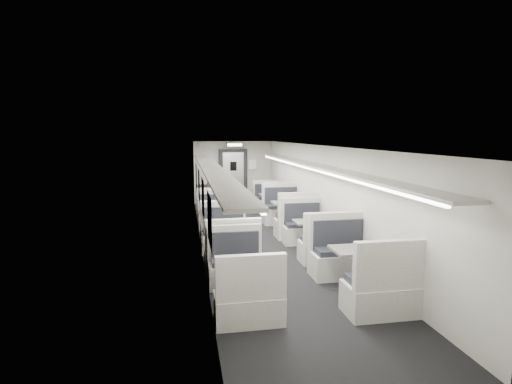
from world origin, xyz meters
name	(u,v)px	position (x,y,z in m)	size (l,w,h in m)	color
room	(263,196)	(0.00, 0.00, 1.20)	(3.24, 12.24, 2.64)	black
booth_left_a	(212,206)	(-1.00, 3.39, 0.36)	(1.01, 2.04, 1.09)	white
booth_left_b	(218,221)	(-1.00, 1.11, 0.36)	(1.01, 2.04, 1.09)	white
booth_left_c	(228,244)	(-1.00, -1.24, 0.38)	(1.05, 2.12, 1.14)	white
booth_left_d	(242,280)	(-1.00, -3.29, 0.36)	(0.98, 1.99, 1.06)	white
booth_right_a	(272,204)	(1.00, 3.50, 0.35)	(0.97, 1.97, 1.05)	white
booth_right_b	(289,216)	(1.00, 1.30, 0.41)	(1.12, 2.28, 1.22)	white
booth_right_c	(313,236)	(1.00, -0.82, 0.37)	(1.01, 2.06, 1.10)	white
booth_right_d	(358,270)	(1.00, -3.28, 0.40)	(1.10, 2.23, 1.19)	white
passenger	(214,192)	(-0.94, 3.28, 0.84)	(0.61, 0.40, 1.68)	black
window_a	(196,176)	(-1.49, 3.40, 1.35)	(0.02, 1.18, 0.84)	black
window_b	(199,185)	(-1.49, 1.20, 1.35)	(0.02, 1.18, 0.84)	black
window_c	(203,198)	(-1.49, -1.00, 1.35)	(0.02, 1.18, 0.84)	black
window_d	(210,220)	(-1.49, -3.20, 1.35)	(0.02, 1.18, 0.84)	black
luggage_rack_left	(212,168)	(-1.24, -0.30, 1.92)	(0.46, 10.40, 0.09)	white
luggage_rack_right	(317,166)	(1.24, -0.30, 1.92)	(0.46, 10.40, 0.09)	white
vestibule_door	(233,177)	(0.00, 5.93, 1.04)	(1.10, 0.13, 2.10)	black
exit_sign	(235,145)	(0.00, 5.44, 2.28)	(0.62, 0.12, 0.16)	black
wall_notice	(252,165)	(0.75, 5.92, 1.50)	(0.32, 0.02, 0.40)	white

